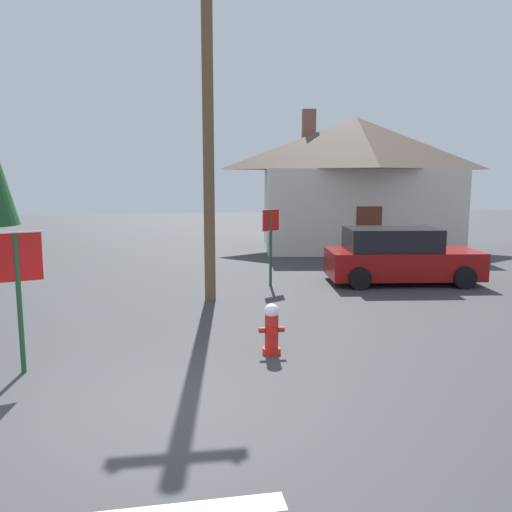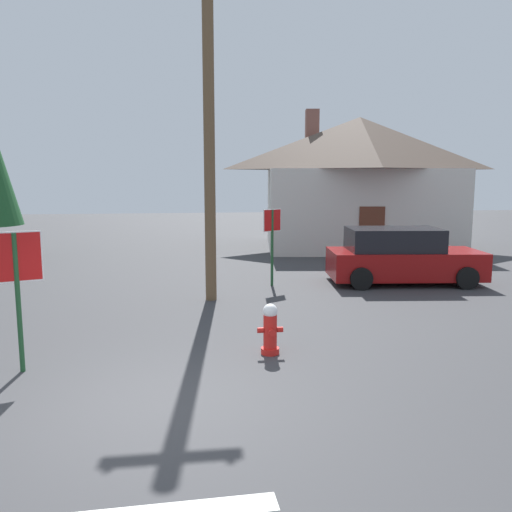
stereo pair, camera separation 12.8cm
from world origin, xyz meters
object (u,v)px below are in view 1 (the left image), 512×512
stop_sign_far (271,232)px  parked_car (399,257)px  utility_pole (208,112)px  house (355,181)px  fire_hydrant (272,329)px  stop_sign_near (17,273)px

stop_sign_far → parked_car: size_ratio=0.49×
utility_pole → house: bearing=53.5°
house → fire_hydrant: bearing=-114.0°
stop_sign_near → house: bearing=54.0°
house → stop_sign_near: bearing=-126.0°
utility_pole → stop_sign_far: bearing=40.3°
fire_hydrant → utility_pole: 6.18m
stop_sign_near → utility_pole: (3.30, 4.70, 3.07)m
stop_sign_near → parked_car: size_ratio=0.50×
utility_pole → house: size_ratio=0.97×
stop_sign_near → stop_sign_far: bearing=50.6°
stop_sign_near → utility_pole: size_ratio=0.25×
fire_hydrant → parked_car: bearing=50.0°
stop_sign_near → parked_car: bearing=34.2°
utility_pole → stop_sign_far: 3.98m
fire_hydrant → utility_pole: utility_pole is taller
stop_sign_far → house: (5.18, 7.95, 1.41)m
house → parked_car: 8.47m
stop_sign_far → parked_car: stop_sign_far is taller
utility_pole → fire_hydrant: bearing=-79.1°
stop_sign_far → utility_pole: bearing=-139.7°
parked_car → stop_sign_near: bearing=-145.8°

